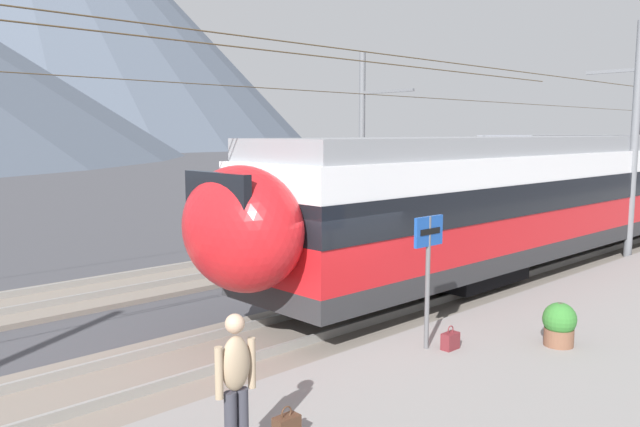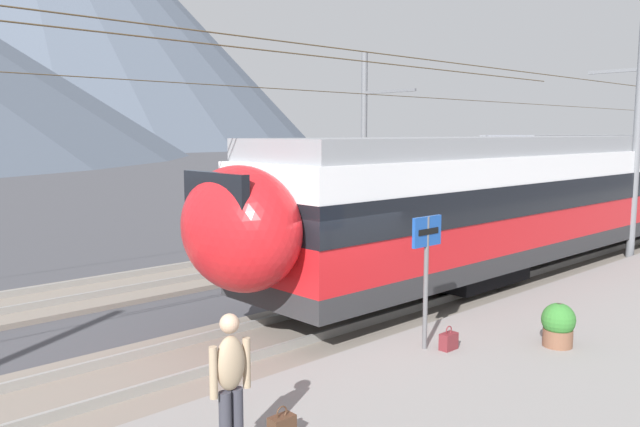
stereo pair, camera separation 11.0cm
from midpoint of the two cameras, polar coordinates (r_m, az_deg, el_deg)
The scene contains 11 objects.
ground_plane at distance 12.05m, azimuth 0.91°, elevation -11.87°, with size 400.00×400.00×0.00m, color #424247.
track_near at distance 12.57m, azimuth -1.57°, elevation -10.73°, with size 120.00×3.00×0.28m.
track_far at distance 17.22m, azimuth -14.52°, elevation -5.99°, with size 120.00×3.00×0.28m.
train_near_platform at distance 24.45m, azimuth 25.50°, elevation 2.55°, with size 33.91×2.96×4.27m.
train_far_track at distance 39.36m, azimuth 25.09°, elevation 4.10°, with size 25.90×2.96×4.27m.
catenary_mast_mid at distance 21.59m, azimuth 26.61°, elevation 6.21°, with size 42.54×1.75×7.29m.
catenary_mast_far_side at distance 25.06m, azimuth 4.45°, elevation 6.79°, with size 42.54×2.70×7.07m.
platform_sign at distance 10.69m, azimuth 9.89°, elevation -3.48°, with size 0.70×0.08×2.27m.
passenger_walking at distance 7.24m, azimuth -7.64°, elevation -14.64°, with size 0.53×0.22×1.69m.
handbag_near_sign at distance 11.09m, azimuth 11.83°, elevation -11.21°, with size 0.32×0.18×0.41m.
potted_plant_by_shelter at distance 11.71m, azimuth 20.99°, elevation -9.26°, with size 0.57×0.57×0.75m.
Camera 2 is at (-7.83, -8.26, 3.96)m, focal length 35.41 mm.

